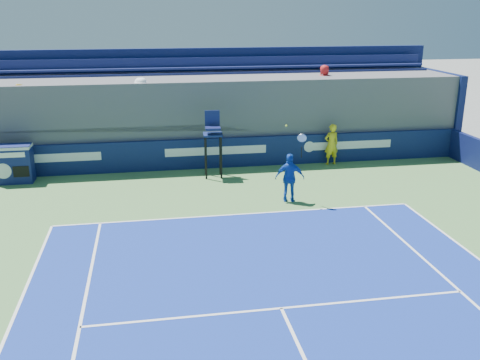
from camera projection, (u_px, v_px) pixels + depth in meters
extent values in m
imported|color=yellow|center=(331.00, 144.00, 21.48)|extent=(0.66, 0.49, 1.66)
cube|color=white|center=(238.00, 214.00, 16.40)|extent=(10.97, 0.07, 0.00)
cube|color=white|center=(281.00, 308.00, 11.25)|extent=(8.23, 0.07, 0.00)
cube|color=#0C1846|center=(216.00, 153.00, 21.12)|extent=(20.40, 0.20, 1.20)
cube|color=white|center=(57.00, 158.00, 20.01)|extent=(3.20, 0.01, 0.32)
cube|color=white|center=(216.00, 151.00, 20.98)|extent=(4.00, 0.01, 0.32)
cube|color=white|center=(349.00, 145.00, 21.88)|extent=(3.60, 0.01, 0.32)
cylinder|color=white|center=(309.00, 147.00, 21.60)|extent=(0.44, 0.01, 0.44)
cube|color=#101A53|center=(14.00, 164.00, 19.28)|extent=(1.30, 0.70, 1.40)
cube|color=silver|center=(12.00, 147.00, 19.09)|extent=(1.32, 0.72, 0.10)
cylinder|color=silver|center=(3.00, 171.00, 18.94)|extent=(0.56, 0.02, 0.56)
cube|color=black|center=(21.00, 172.00, 19.06)|extent=(0.55, 0.02, 0.40)
cube|color=white|center=(10.00, 155.00, 18.82)|extent=(1.00, 0.01, 0.18)
cylinder|color=black|center=(206.00, 158.00, 19.62)|extent=(0.07, 0.07, 1.60)
cylinder|color=black|center=(221.00, 158.00, 19.67)|extent=(0.07, 0.07, 1.60)
cylinder|color=black|center=(205.00, 154.00, 20.15)|extent=(0.07, 0.07, 1.60)
cylinder|color=black|center=(220.00, 154.00, 20.20)|extent=(0.07, 0.07, 1.60)
cube|color=#101D50|center=(213.00, 134.00, 19.66)|extent=(0.74, 0.74, 0.06)
cube|color=#141A4B|center=(213.00, 128.00, 19.48)|extent=(0.58, 0.48, 0.08)
cube|color=#131C4A|center=(212.00, 118.00, 19.73)|extent=(0.55, 0.10, 0.60)
imported|color=#1647B5|center=(290.00, 178.00, 17.31)|extent=(1.01, 0.60, 1.61)
cylinder|color=black|center=(302.00, 152.00, 16.94)|extent=(0.08, 0.16, 0.39)
torus|color=silver|center=(302.00, 138.00, 16.73)|extent=(0.31, 0.20, 0.29)
cylinder|color=silver|center=(302.00, 138.00, 16.73)|extent=(0.26, 0.16, 0.24)
sphere|color=#D1DF31|center=(286.00, 126.00, 16.71)|extent=(0.07, 0.07, 0.07)
cube|color=#57575D|center=(210.00, 117.00, 22.57)|extent=(20.40, 3.60, 3.38)
cube|color=#57575D|center=(214.00, 128.00, 21.37)|extent=(20.40, 0.90, 0.55)
cube|color=navy|center=(214.00, 117.00, 21.13)|extent=(20.00, 0.45, 0.08)
cube|color=navy|center=(213.00, 111.00, 21.30)|extent=(20.00, 0.06, 0.45)
cube|color=#57575D|center=(211.00, 111.00, 22.04)|extent=(20.40, 0.90, 0.55)
cube|color=navy|center=(211.00, 100.00, 21.80)|extent=(20.00, 0.45, 0.08)
cube|color=navy|center=(210.00, 94.00, 21.98)|extent=(20.00, 0.06, 0.45)
cube|color=#57575D|center=(208.00, 94.00, 22.72)|extent=(20.40, 0.90, 0.55)
cube|color=navy|center=(208.00, 83.00, 22.48)|extent=(20.00, 0.45, 0.08)
cube|color=navy|center=(207.00, 78.00, 22.65)|extent=(20.00, 0.06, 0.45)
cube|color=#57575D|center=(206.00, 79.00, 23.40)|extent=(20.40, 0.90, 0.55)
cube|color=navy|center=(206.00, 68.00, 23.16)|extent=(20.00, 0.45, 0.08)
cube|color=navy|center=(205.00, 63.00, 23.33)|extent=(20.00, 0.06, 0.45)
cube|color=#0C1647|center=(204.00, 98.00, 24.24)|extent=(20.80, 0.30, 4.40)
cube|color=#0C1647|center=(436.00, 109.00, 24.25)|extent=(0.30, 3.90, 3.40)
imported|color=gold|center=(21.00, 106.00, 19.81)|extent=(0.92, 0.79, 1.65)
imported|color=white|center=(142.00, 101.00, 20.51)|extent=(1.24, 0.83, 1.78)
imported|color=teal|center=(232.00, 102.00, 21.12)|extent=(0.96, 0.58, 1.54)
imported|color=red|center=(324.00, 83.00, 22.46)|extent=(0.73, 0.48, 1.50)
imported|color=black|center=(400.00, 97.00, 22.27)|extent=(0.60, 0.44, 1.52)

